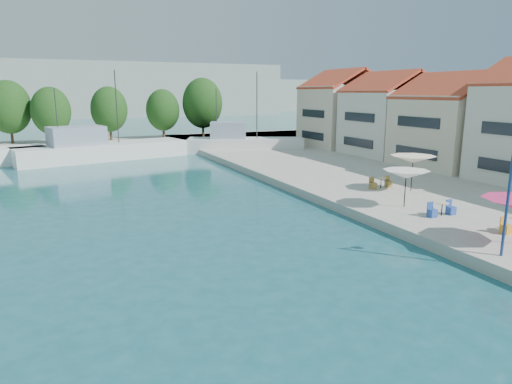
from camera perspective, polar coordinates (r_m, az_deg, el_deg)
name	(u,v)px	position (r m, az deg, el deg)	size (l,w,h in m)	color
quay_right	(460,176)	(43.28, 24.11, 1.85)	(32.00, 92.00, 0.60)	#A09C90
quay_far	(71,146)	(65.84, -22.15, 5.30)	(90.00, 16.00, 0.60)	#A09C90
hill_east	(189,95)	(185.26, -8.37, 11.85)	(140.00, 40.00, 12.00)	gray
building_04	(454,119)	(46.25, 23.56, 8.42)	(9.00, 8.80, 9.20)	beige
building_05	(390,112)	(52.77, 16.36, 9.57)	(8.40, 8.80, 9.70)	beige
building_06	(343,107)	(59.94, 10.77, 10.36)	(9.00, 8.80, 10.20)	beige
trawler_03	(99,150)	(53.72, -19.03, 4.95)	(18.95, 8.70, 10.20)	silver
trawler_04	(243,144)	(56.97, -1.69, 6.01)	(14.47, 8.93, 10.20)	silver
tree_04	(9,107)	(69.73, -28.52, 9.30)	(5.65, 5.65, 8.37)	#3F2B19
tree_05	(51,111)	(67.31, -24.26, 9.22)	(5.07, 5.07, 7.50)	#3F2B19
tree_06	(109,109)	(69.40, -17.88, 9.81)	(5.13, 5.13, 7.59)	#3F2B19
tree_07	(163,110)	(69.97, -11.59, 10.00)	(4.89, 4.89, 7.23)	#3F2B19
tree_08	(202,103)	(70.70, -6.71, 10.97)	(6.02, 6.02, 8.91)	#3F2B19
umbrella_white	(406,174)	(28.66, 18.27, 2.12)	(2.76, 2.76, 2.26)	black
umbrella_cream	(413,159)	(33.58, 19.05, 3.90)	(3.14, 3.14, 2.50)	black
cafe_table_02	(442,211)	(27.65, 22.20, -2.20)	(1.82, 0.70, 0.76)	black
cafe_table_03	(381,184)	(34.18, 15.34, 0.94)	(1.82, 0.70, 0.76)	black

